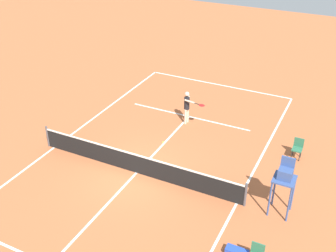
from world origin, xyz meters
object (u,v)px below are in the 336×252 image
object	(u,v)px
tennis_ball	(163,142)
umpire_chair	(285,178)
player_serving	(188,105)
courtside_chair_mid	(298,147)

from	to	relation	value
tennis_ball	umpire_chair	size ratio (longest dim) A/B	0.03
tennis_ball	player_serving	bearing A→B (deg)	-96.41
player_serving	umpire_chair	size ratio (longest dim) A/B	0.74
tennis_ball	umpire_chair	xyz separation A→B (m)	(-6.17, 2.42, 1.57)
tennis_ball	courtside_chair_mid	xyz separation A→B (m)	(-6.01, -1.60, 0.50)
umpire_chair	player_serving	bearing A→B (deg)	-38.49
tennis_ball	umpire_chair	world-z (taller)	umpire_chair
umpire_chair	courtside_chair_mid	bearing A→B (deg)	-87.76
tennis_ball	courtside_chair_mid	distance (m)	6.24
umpire_chair	courtside_chair_mid	xyz separation A→B (m)	(0.16, -4.02, -1.07)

